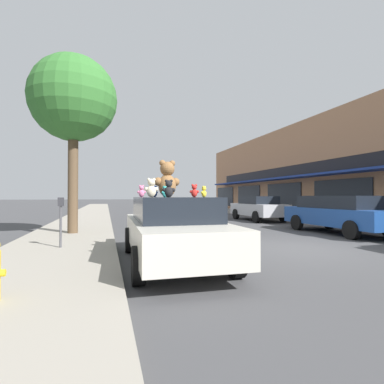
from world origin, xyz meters
The scene contains 16 objects.
ground_plane centered at (0.00, 0.00, 0.00)m, with size 260.00×260.00×0.00m, color #424244.
sidewalk_near centered at (-6.26, 0.00, 0.07)m, with size 2.86×90.00×0.14m.
storefront_row centered at (12.96, 9.73, 3.30)m, with size 11.81×34.09×6.60m.
plush_art_car centered at (-3.69, -0.68, 0.76)m, with size 1.99×4.74×1.42m.
teddy_bear_giant centered at (-3.79, -0.54, 1.82)m, with size 0.61×0.40×0.82m.
teddy_bear_yellow centered at (-3.32, -1.70, 1.53)m, with size 0.15×0.14×0.22m.
teddy_bear_teal centered at (-3.89, -0.74, 1.54)m, with size 0.17×0.16×0.24m.
teddy_bear_black centered at (-4.00, -1.75, 1.58)m, with size 0.24×0.16×0.32m.
teddy_bear_red centered at (-3.15, -0.47, 1.57)m, with size 0.23×0.16×0.30m.
teddy_bear_pink centered at (-4.24, 0.48, 1.57)m, with size 0.23×0.15×0.30m.
teddy_bear_blue centered at (-4.02, -0.19, 1.55)m, with size 0.19×0.16×0.26m.
teddy_bear_cream centered at (-4.22, -1.07, 1.61)m, with size 0.29×0.18×0.39m.
parked_car_far_center centered at (3.59, 2.54, 0.80)m, with size 1.87×4.76×1.46m.
parked_car_far_right centered at (3.59, 8.92, 0.77)m, with size 1.88×4.26×1.44m.
street_tree centered at (-6.22, 4.34, 4.89)m, with size 3.04×3.04×6.31m.
parking_meter centered at (-6.19, 1.21, 0.95)m, with size 0.14×0.10×1.27m.
Camera 1 is at (-5.09, -7.03, 1.45)m, focal length 28.00 mm.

